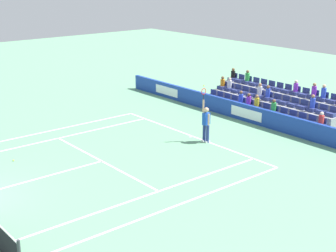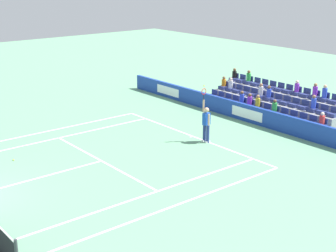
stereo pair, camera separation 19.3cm
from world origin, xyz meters
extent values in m
cube|color=white|center=(0.00, -11.89, 0.00)|extent=(10.97, 0.10, 0.01)
cube|color=white|center=(0.00, -6.40, 0.00)|extent=(8.23, 0.10, 0.01)
cube|color=white|center=(0.00, -3.20, 0.00)|extent=(0.10, 6.40, 0.01)
cube|color=white|center=(4.12, -5.95, 0.00)|extent=(0.10, 11.89, 0.01)
cube|color=white|center=(-4.12, -5.95, 0.00)|extent=(0.10, 11.89, 0.01)
cube|color=white|center=(5.49, -5.95, 0.00)|extent=(0.10, 11.89, 0.01)
cube|color=white|center=(-5.49, -5.95, 0.00)|extent=(0.10, 11.89, 0.01)
cube|color=white|center=(0.00, -11.79, 0.00)|extent=(0.10, 0.20, 0.01)
cube|color=#193899|center=(0.00, -16.03, 0.49)|extent=(21.18, 0.20, 0.97)
cube|color=white|center=(0.00, -15.92, 0.49)|extent=(2.26, 0.01, 0.55)
cube|color=white|center=(7.06, -15.92, 0.49)|extent=(2.26, 0.01, 0.55)
cylinder|color=navy|center=(-1.17, -11.82, 0.45)|extent=(0.16, 0.16, 0.90)
cylinder|color=navy|center=(-0.93, -11.81, 0.45)|extent=(0.16, 0.16, 0.90)
cube|color=white|center=(-1.17, -11.82, 0.04)|extent=(0.12, 0.26, 0.08)
cube|color=white|center=(-0.93, -11.81, 0.04)|extent=(0.12, 0.26, 0.08)
cube|color=#1947B2|center=(-1.05, -11.82, 1.20)|extent=(0.22, 0.36, 0.60)
sphere|color=#D3A884|center=(-1.05, -11.82, 1.66)|extent=(0.24, 0.24, 0.24)
cylinder|color=#D3A884|center=(-0.83, -11.81, 1.81)|extent=(0.09, 0.09, 0.62)
cylinder|color=#D3A884|center=(-1.28, -11.77, 1.22)|extent=(0.09, 0.09, 0.56)
cylinder|color=black|center=(-0.83, -11.81, 2.26)|extent=(0.04, 0.04, 0.28)
torus|color=red|center=(-0.83, -11.81, 2.54)|extent=(0.03, 0.31, 0.31)
sphere|color=#D1E533|center=(-0.83, -11.81, 2.82)|extent=(0.07, 0.07, 0.07)
cube|color=gray|center=(0.00, -17.11, 0.21)|extent=(8.68, 0.95, 0.42)
cube|color=navy|center=(-4.03, -17.11, 0.52)|extent=(0.48, 0.44, 0.20)
cube|color=navy|center=(-4.03, -17.31, 0.77)|extent=(0.48, 0.04, 0.30)
cube|color=navy|center=(-3.41, -17.11, 0.52)|extent=(0.48, 0.44, 0.20)
cube|color=navy|center=(-3.41, -17.31, 0.77)|extent=(0.48, 0.04, 0.30)
cube|color=navy|center=(-2.79, -17.11, 0.52)|extent=(0.48, 0.44, 0.20)
cube|color=navy|center=(-2.79, -17.31, 0.77)|extent=(0.48, 0.04, 0.30)
cube|color=navy|center=(-2.17, -17.11, 0.52)|extent=(0.48, 0.44, 0.20)
cube|color=navy|center=(-2.17, -17.31, 0.77)|extent=(0.48, 0.04, 0.30)
cube|color=navy|center=(-1.55, -17.11, 0.52)|extent=(0.48, 0.44, 0.20)
cube|color=navy|center=(-1.55, -17.31, 0.77)|extent=(0.48, 0.04, 0.30)
cube|color=navy|center=(-0.93, -17.11, 0.52)|extent=(0.48, 0.44, 0.20)
cube|color=navy|center=(-0.93, -17.31, 0.77)|extent=(0.48, 0.04, 0.30)
cube|color=navy|center=(-0.31, -17.11, 0.52)|extent=(0.48, 0.44, 0.20)
cube|color=navy|center=(-0.31, -17.31, 0.77)|extent=(0.48, 0.04, 0.30)
cube|color=navy|center=(0.31, -17.11, 0.52)|extent=(0.48, 0.44, 0.20)
cube|color=navy|center=(0.31, -17.31, 0.77)|extent=(0.48, 0.04, 0.30)
cube|color=navy|center=(0.93, -17.11, 0.52)|extent=(0.48, 0.44, 0.20)
cube|color=navy|center=(0.93, -17.31, 0.77)|extent=(0.48, 0.04, 0.30)
cube|color=navy|center=(1.55, -17.11, 0.52)|extent=(0.48, 0.44, 0.20)
cube|color=navy|center=(1.55, -17.31, 0.77)|extent=(0.48, 0.04, 0.30)
cube|color=navy|center=(2.17, -17.11, 0.52)|extent=(0.48, 0.44, 0.20)
cube|color=navy|center=(2.17, -17.31, 0.77)|extent=(0.48, 0.04, 0.30)
cube|color=navy|center=(2.79, -17.11, 0.52)|extent=(0.48, 0.44, 0.20)
cube|color=navy|center=(2.79, -17.31, 0.77)|extent=(0.48, 0.04, 0.30)
cube|color=navy|center=(3.41, -17.11, 0.52)|extent=(0.48, 0.44, 0.20)
cube|color=navy|center=(3.41, -17.31, 0.77)|extent=(0.48, 0.04, 0.30)
cube|color=navy|center=(4.03, -17.11, 0.52)|extent=(0.48, 0.44, 0.20)
cube|color=navy|center=(4.03, -17.31, 0.77)|extent=(0.48, 0.04, 0.30)
cube|color=gray|center=(0.00, -18.06, 0.42)|extent=(8.68, 0.95, 0.84)
cube|color=navy|center=(-4.03, -18.06, 0.94)|extent=(0.48, 0.44, 0.20)
cube|color=navy|center=(-4.03, -18.26, 1.19)|extent=(0.48, 0.04, 0.30)
cube|color=navy|center=(-3.41, -18.06, 0.94)|extent=(0.48, 0.44, 0.20)
cube|color=navy|center=(-3.41, -18.26, 1.19)|extent=(0.48, 0.04, 0.30)
cube|color=navy|center=(-2.79, -18.06, 0.94)|extent=(0.48, 0.44, 0.20)
cube|color=navy|center=(-2.79, -18.26, 1.19)|extent=(0.48, 0.04, 0.30)
cube|color=navy|center=(-2.17, -18.06, 0.94)|extent=(0.48, 0.44, 0.20)
cube|color=navy|center=(-2.17, -18.26, 1.19)|extent=(0.48, 0.04, 0.30)
cube|color=navy|center=(-1.55, -18.06, 0.94)|extent=(0.48, 0.44, 0.20)
cube|color=navy|center=(-1.55, -18.26, 1.19)|extent=(0.48, 0.04, 0.30)
cube|color=navy|center=(-0.93, -18.06, 0.94)|extent=(0.48, 0.44, 0.20)
cube|color=navy|center=(-0.93, -18.26, 1.19)|extent=(0.48, 0.04, 0.30)
cube|color=navy|center=(-0.31, -18.06, 0.94)|extent=(0.48, 0.44, 0.20)
cube|color=navy|center=(-0.31, -18.26, 1.19)|extent=(0.48, 0.04, 0.30)
cube|color=navy|center=(0.31, -18.06, 0.94)|extent=(0.48, 0.44, 0.20)
cube|color=navy|center=(0.31, -18.26, 1.19)|extent=(0.48, 0.04, 0.30)
cube|color=navy|center=(0.93, -18.06, 0.94)|extent=(0.48, 0.44, 0.20)
cube|color=navy|center=(0.93, -18.26, 1.19)|extent=(0.48, 0.04, 0.30)
cube|color=navy|center=(1.55, -18.06, 0.94)|extent=(0.48, 0.44, 0.20)
cube|color=navy|center=(1.55, -18.26, 1.19)|extent=(0.48, 0.04, 0.30)
cube|color=navy|center=(2.17, -18.06, 0.94)|extent=(0.48, 0.44, 0.20)
cube|color=navy|center=(2.17, -18.26, 1.19)|extent=(0.48, 0.04, 0.30)
cube|color=navy|center=(2.79, -18.06, 0.94)|extent=(0.48, 0.44, 0.20)
cube|color=navy|center=(2.79, -18.26, 1.19)|extent=(0.48, 0.04, 0.30)
cube|color=navy|center=(3.41, -18.06, 0.94)|extent=(0.48, 0.44, 0.20)
cube|color=navy|center=(3.41, -18.26, 1.19)|extent=(0.48, 0.04, 0.30)
cube|color=navy|center=(4.03, -18.06, 0.94)|extent=(0.48, 0.44, 0.20)
cube|color=navy|center=(4.03, -18.26, 1.19)|extent=(0.48, 0.04, 0.30)
cube|color=gray|center=(0.00, -19.01, 0.63)|extent=(8.68, 0.95, 1.26)
cube|color=navy|center=(-3.41, -19.01, 1.36)|extent=(0.48, 0.44, 0.20)
cube|color=navy|center=(-3.41, -19.21, 1.61)|extent=(0.48, 0.04, 0.30)
cube|color=navy|center=(-2.79, -19.01, 1.36)|extent=(0.48, 0.44, 0.20)
cube|color=navy|center=(-2.79, -19.21, 1.61)|extent=(0.48, 0.04, 0.30)
cube|color=navy|center=(-2.17, -19.01, 1.36)|extent=(0.48, 0.44, 0.20)
cube|color=navy|center=(-2.17, -19.21, 1.61)|extent=(0.48, 0.04, 0.30)
cube|color=navy|center=(-1.55, -19.01, 1.36)|extent=(0.48, 0.44, 0.20)
cube|color=navy|center=(-1.55, -19.21, 1.61)|extent=(0.48, 0.04, 0.30)
cube|color=navy|center=(-0.93, -19.01, 1.36)|extent=(0.48, 0.44, 0.20)
cube|color=navy|center=(-0.93, -19.21, 1.61)|extent=(0.48, 0.04, 0.30)
cube|color=navy|center=(-0.31, -19.01, 1.36)|extent=(0.48, 0.44, 0.20)
cube|color=navy|center=(-0.31, -19.21, 1.61)|extent=(0.48, 0.04, 0.30)
cube|color=navy|center=(0.31, -19.01, 1.36)|extent=(0.48, 0.44, 0.20)
cube|color=navy|center=(0.31, -19.21, 1.61)|extent=(0.48, 0.04, 0.30)
cube|color=navy|center=(0.93, -19.01, 1.36)|extent=(0.48, 0.44, 0.20)
cube|color=navy|center=(0.93, -19.21, 1.61)|extent=(0.48, 0.04, 0.30)
cube|color=navy|center=(1.55, -19.01, 1.36)|extent=(0.48, 0.44, 0.20)
cube|color=navy|center=(1.55, -19.21, 1.61)|extent=(0.48, 0.04, 0.30)
cube|color=navy|center=(2.17, -19.01, 1.36)|extent=(0.48, 0.44, 0.20)
cube|color=navy|center=(2.17, -19.21, 1.61)|extent=(0.48, 0.04, 0.30)
cube|color=navy|center=(2.79, -19.01, 1.36)|extent=(0.48, 0.44, 0.20)
cube|color=navy|center=(2.79, -19.21, 1.61)|extent=(0.48, 0.04, 0.30)
cube|color=navy|center=(3.41, -19.01, 1.36)|extent=(0.48, 0.44, 0.20)
cube|color=navy|center=(3.41, -19.21, 1.61)|extent=(0.48, 0.04, 0.30)
cube|color=navy|center=(4.03, -19.01, 1.36)|extent=(0.48, 0.44, 0.20)
cube|color=navy|center=(4.03, -19.21, 1.61)|extent=(0.48, 0.04, 0.30)
cylinder|color=white|center=(0.93, -18.11, 1.30)|extent=(0.28, 0.28, 0.52)
sphere|color=#9E7251|center=(0.93, -18.11, 1.66)|extent=(0.20, 0.20, 0.20)
cylinder|color=purple|center=(-2.17, -19.06, 1.72)|extent=(0.28, 0.28, 0.51)
sphere|color=#9E7251|center=(-2.17, -19.06, 2.07)|extent=(0.20, 0.20, 0.20)
cylinder|color=yellow|center=(0.31, -17.16, 0.87)|extent=(0.28, 0.28, 0.50)
sphere|color=#9E7251|center=(0.31, -17.16, 1.22)|extent=(0.20, 0.20, 0.20)
cylinder|color=orange|center=(4.03, -18.11, 1.26)|extent=(0.28, 0.28, 0.43)
sphere|color=brown|center=(4.03, -18.11, 1.57)|extent=(0.20, 0.20, 0.20)
cylinder|color=blue|center=(1.55, -17.16, 0.87)|extent=(0.28, 0.28, 0.50)
sphere|color=brown|center=(1.55, -17.16, 1.22)|extent=(0.20, 0.20, 0.20)
cylinder|color=black|center=(4.03, -19.06, 1.68)|extent=(0.28, 0.28, 0.43)
sphere|color=brown|center=(4.03, -19.06, 1.99)|extent=(0.20, 0.20, 0.20)
cylinder|color=green|center=(2.79, -19.06, 1.70)|extent=(0.28, 0.28, 0.48)
sphere|color=brown|center=(2.79, -19.06, 2.04)|extent=(0.20, 0.20, 0.20)
cylinder|color=purple|center=(-0.93, -19.06, 1.70)|extent=(0.28, 0.28, 0.47)
sphere|color=beige|center=(-0.93, -19.06, 2.03)|extent=(0.20, 0.20, 0.20)
cylinder|color=red|center=(-4.03, -17.16, 0.83)|extent=(0.28, 0.28, 0.43)
sphere|color=beige|center=(-4.03, -17.16, 1.15)|extent=(0.20, 0.20, 0.20)
cylinder|color=purple|center=(0.93, -17.16, 0.86)|extent=(0.28, 0.28, 0.47)
sphere|color=brown|center=(0.93, -17.16, 1.19)|extent=(0.20, 0.20, 0.20)
cylinder|color=blue|center=(-2.79, -19.06, 1.73)|extent=(0.28, 0.28, 0.53)
sphere|color=#D3A884|center=(-2.79, -19.06, 2.09)|extent=(0.20, 0.20, 0.20)
cylinder|color=blue|center=(0.31, -18.11, 1.29)|extent=(0.28, 0.28, 0.49)
sphere|color=brown|center=(0.31, -18.11, 1.63)|extent=(0.20, 0.20, 0.20)
cylinder|color=green|center=(-0.93, -17.16, 0.86)|extent=(0.28, 0.28, 0.48)
sphere|color=brown|center=(-0.93, -17.16, 1.20)|extent=(0.20, 0.20, 0.20)
cylinder|color=blue|center=(-2.79, -18.11, 1.31)|extent=(0.28, 0.28, 0.53)
sphere|color=#9E7251|center=(-2.79, -18.11, 1.67)|extent=(0.20, 0.20, 0.20)
cylinder|color=white|center=(3.41, -18.11, 1.27)|extent=(0.28, 0.28, 0.46)
sphere|color=beige|center=(3.41, -18.11, 1.60)|extent=(0.20, 0.20, 0.20)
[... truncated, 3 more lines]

